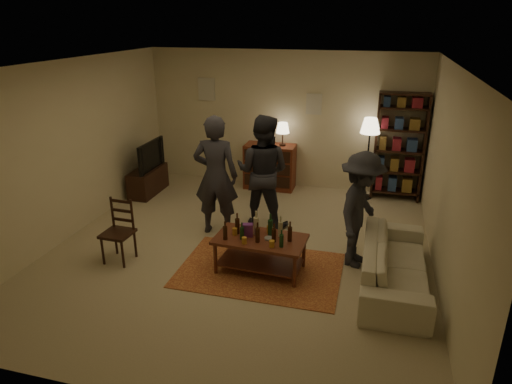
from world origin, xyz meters
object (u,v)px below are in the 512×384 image
(coffee_table, at_px, (260,242))
(person_right, at_px, (263,172))
(floor_lamp, at_px, (370,131))
(tv_stand, at_px, (148,174))
(dining_chair, at_px, (119,228))
(person_by_sofa, at_px, (360,210))
(bookshelf, at_px, (399,146))
(dresser, at_px, (270,165))
(person_left, at_px, (216,176))
(sofa, at_px, (395,264))

(coffee_table, xyz_separation_m, person_right, (-0.34, 1.47, 0.50))
(coffee_table, height_order, floor_lamp, floor_lamp)
(tv_stand, relative_size, person_right, 0.57)
(dining_chair, distance_m, person_right, 2.40)
(person_by_sofa, bearing_deg, bookshelf, 1.78)
(dresser, height_order, floor_lamp, floor_lamp)
(coffee_table, xyz_separation_m, dining_chair, (-2.00, -0.20, 0.05))
(bookshelf, xyz_separation_m, person_by_sofa, (-0.55, -2.74, -0.22))
(coffee_table, distance_m, dining_chair, 2.01)
(coffee_table, xyz_separation_m, person_left, (-0.97, 1.00, 0.53))
(dresser, xyz_separation_m, person_by_sofa, (1.89, -2.67, 0.34))
(bookshelf, distance_m, person_by_sofa, 2.80)
(bookshelf, distance_m, sofa, 3.26)
(person_by_sofa, bearing_deg, sofa, -118.30)
(dresser, relative_size, bookshelf, 0.67)
(dining_chair, relative_size, sofa, 0.44)
(tv_stand, height_order, person_left, person_left)
(person_left, distance_m, person_by_sofa, 2.29)
(bookshelf, bearing_deg, tv_stand, -168.20)
(person_by_sofa, bearing_deg, dining_chair, 115.79)
(tv_stand, height_order, bookshelf, bookshelf)
(dining_chair, distance_m, floor_lamp, 4.76)
(person_by_sofa, bearing_deg, floor_lamp, 13.01)
(floor_lamp, xyz_separation_m, person_left, (-2.24, -2.15, -0.35))
(person_right, bearing_deg, floor_lamp, -128.43)
(dining_chair, height_order, bookshelf, bookshelf)
(bookshelf, bearing_deg, floor_lamp, -166.56)
(dining_chair, bearing_deg, floor_lamp, 48.03)
(tv_stand, bearing_deg, coffee_table, -38.70)
(sofa, bearing_deg, bookshelf, -0.82)
(floor_lamp, bearing_deg, person_by_sofa, -90.03)
(tv_stand, distance_m, person_right, 2.73)
(coffee_table, xyz_separation_m, dresser, (-0.62, 3.22, 0.05))
(sofa, bearing_deg, coffee_table, 93.30)
(sofa, relative_size, person_left, 1.09)
(coffee_table, height_order, dresser, dresser)
(bookshelf, relative_size, person_left, 1.05)
(bookshelf, bearing_deg, dining_chair, -137.66)
(person_right, bearing_deg, dresser, -75.52)
(floor_lamp, bearing_deg, dresser, 178.08)
(coffee_table, bearing_deg, bookshelf, 61.04)
(floor_lamp, distance_m, sofa, 3.25)
(dining_chair, relative_size, person_left, 0.48)
(tv_stand, xyz_separation_m, floor_lamp, (4.15, 0.85, 0.92))
(dining_chair, height_order, floor_lamp, floor_lamp)
(tv_stand, relative_size, person_by_sofa, 0.65)
(dresser, distance_m, person_left, 2.29)
(coffee_table, bearing_deg, dining_chair, -174.33)
(floor_lamp, height_order, sofa, floor_lamp)
(dining_chair, xyz_separation_m, bookshelf, (3.82, 3.48, 0.55))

